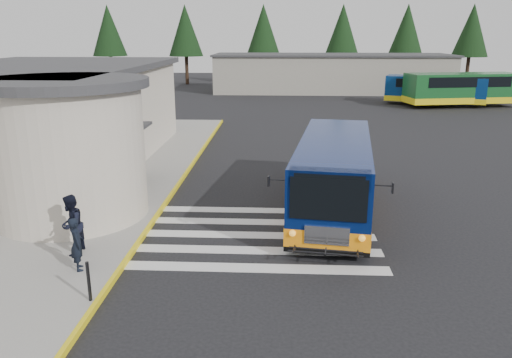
{
  "coord_description": "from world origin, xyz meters",
  "views": [
    {
      "loc": [
        0.36,
        -16.01,
        6.37
      ],
      "look_at": [
        -0.42,
        -0.5,
        1.84
      ],
      "focal_mm": 35.0,
      "sensor_mm": 36.0,
      "label": 1
    }
  ],
  "objects_px": {
    "transit_bus": "(334,178)",
    "bollard": "(89,281)",
    "far_bus_b": "(461,88)",
    "far_bus_a": "(435,89)",
    "pedestrian_a": "(77,244)",
    "pedestrian_b": "(71,225)"
  },
  "relations": [
    {
      "from": "pedestrian_a",
      "to": "pedestrian_b",
      "type": "xyz_separation_m",
      "value": [
        -0.55,
        0.99,
        0.15
      ]
    },
    {
      "from": "bollard",
      "to": "far_bus_b",
      "type": "relative_size",
      "value": 0.1
    },
    {
      "from": "pedestrian_a",
      "to": "pedestrian_b",
      "type": "bearing_deg",
      "value": 2.8
    },
    {
      "from": "bollard",
      "to": "far_bus_a",
      "type": "height_order",
      "value": "far_bus_a"
    },
    {
      "from": "pedestrian_b",
      "to": "far_bus_b",
      "type": "bearing_deg",
      "value": 144.42
    },
    {
      "from": "transit_bus",
      "to": "bollard",
      "type": "relative_size",
      "value": 9.67
    },
    {
      "from": "pedestrian_b",
      "to": "bollard",
      "type": "distance_m",
      "value": 3.04
    },
    {
      "from": "transit_bus",
      "to": "pedestrian_a",
      "type": "distance_m",
      "value": 9.24
    },
    {
      "from": "pedestrian_a",
      "to": "far_bus_b",
      "type": "distance_m",
      "value": 40.35
    },
    {
      "from": "pedestrian_b",
      "to": "transit_bus",
      "type": "bearing_deg",
      "value": 117.52
    },
    {
      "from": "pedestrian_a",
      "to": "pedestrian_b",
      "type": "height_order",
      "value": "pedestrian_b"
    },
    {
      "from": "bollard",
      "to": "far_bus_a",
      "type": "relative_size",
      "value": 0.11
    },
    {
      "from": "transit_bus",
      "to": "far_bus_b",
      "type": "xyz_separation_m",
      "value": [
        14.24,
        28.56,
        0.38
      ]
    },
    {
      "from": "pedestrian_a",
      "to": "far_bus_b",
      "type": "height_order",
      "value": "far_bus_b"
    },
    {
      "from": "transit_bus",
      "to": "pedestrian_b",
      "type": "height_order",
      "value": "transit_bus"
    },
    {
      "from": "pedestrian_a",
      "to": "bollard",
      "type": "xyz_separation_m",
      "value": [
        0.92,
        -1.63,
        -0.24
      ]
    },
    {
      "from": "transit_bus",
      "to": "far_bus_b",
      "type": "bearing_deg",
      "value": 71.43
    },
    {
      "from": "pedestrian_a",
      "to": "far_bus_b",
      "type": "bearing_deg",
      "value": -58.77
    },
    {
      "from": "bollard",
      "to": "far_bus_b",
      "type": "distance_m",
      "value": 41.27
    },
    {
      "from": "transit_bus",
      "to": "bollard",
      "type": "bearing_deg",
      "value": -124.72
    },
    {
      "from": "transit_bus",
      "to": "far_bus_a",
      "type": "xyz_separation_m",
      "value": [
        12.22,
        29.57,
        0.17
      ]
    },
    {
      "from": "bollard",
      "to": "far_bus_b",
      "type": "height_order",
      "value": "far_bus_b"
    }
  ]
}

